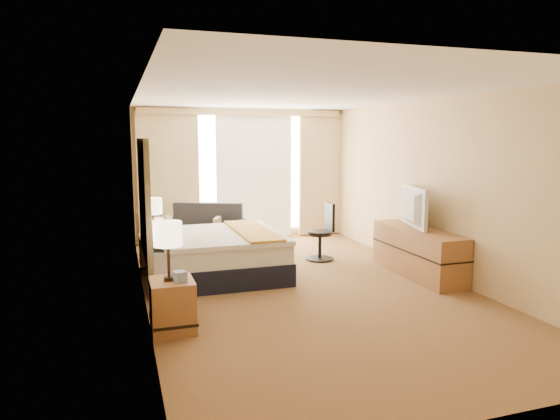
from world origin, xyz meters
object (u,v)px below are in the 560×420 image
object	(u,v)px
floor_lamp	(145,181)
television	(407,207)
bed	(215,254)
loveseat	(205,236)
nightstand_right	(155,253)
nightstand_left	(172,305)
lamp_left	(168,235)
lamp_right	(153,207)
media_dresser	(418,252)
desk_chair	(323,235)

from	to	relation	value
floor_lamp	television	world-z (taller)	floor_lamp
bed	floor_lamp	bearing A→B (deg)	110.97
loveseat	nightstand_right	bearing A→B (deg)	-109.19
nightstand_left	nightstand_right	world-z (taller)	same
lamp_left	lamp_right	bearing A→B (deg)	89.72
bed	media_dresser	bearing A→B (deg)	-16.39
loveseat	lamp_left	size ratio (longest dim) A/B	2.47
loveseat	television	size ratio (longest dim) A/B	1.48
lamp_right	television	distance (m)	3.84
media_dresser	desk_chair	distance (m)	1.64
nightstand_right	loveseat	bearing A→B (deg)	47.47
desk_chair	lamp_right	size ratio (longest dim) A/B	1.63
nightstand_right	lamp_left	world-z (taller)	lamp_left
nightstand_left	nightstand_right	distance (m)	2.50
lamp_left	lamp_right	xyz separation A→B (m)	(0.01, 2.45, -0.03)
loveseat	floor_lamp	bearing A→B (deg)	173.79
lamp_left	lamp_right	world-z (taller)	lamp_left
nightstand_right	floor_lamp	bearing A→B (deg)	91.08
desk_chair	lamp_right	xyz separation A→B (m)	(-2.74, 0.07, 0.58)
bed	lamp_right	world-z (taller)	lamp_right
nightstand_right	bed	size ratio (longest dim) A/B	0.29
lamp_right	loveseat	bearing A→B (deg)	48.54
floor_lamp	television	xyz separation A→B (m)	(3.68, -2.79, -0.25)
loveseat	lamp_right	size ratio (longest dim) A/B	2.63
desk_chair	lamp_left	xyz separation A→B (m)	(-2.76, -2.38, 0.61)
media_dresser	lamp_left	size ratio (longest dim) A/B	2.87
lamp_left	television	xyz separation A→B (m)	(3.68, 1.31, -0.03)
television	loveseat	bearing A→B (deg)	64.86
nightstand_right	desk_chair	xyz separation A→B (m)	(2.73, -0.13, 0.15)
nightstand_left	lamp_left	distance (m)	0.76
loveseat	lamp_left	world-z (taller)	lamp_left
nightstand_right	lamp_right	size ratio (longest dim) A/B	0.93
lamp_right	desk_chair	bearing A→B (deg)	-1.48
nightstand_right	television	size ratio (longest dim) A/B	0.52
bed	television	xyz separation A→B (m)	(2.84, -0.60, 0.66)
nightstand_right	media_dresser	xyz separation A→B (m)	(3.70, -1.45, 0.07)
nightstand_right	lamp_left	size ratio (longest dim) A/B	0.88
nightstand_right	lamp_right	xyz separation A→B (m)	(-0.01, -0.05, 0.73)
nightstand_left	loveseat	world-z (taller)	loveseat
floor_lamp	desk_chair	xyz separation A→B (m)	(2.76, -1.72, -0.82)
lamp_left	nightstand_right	bearing A→B (deg)	89.42
bed	lamp_right	size ratio (longest dim) A/B	3.24
media_dresser	lamp_right	world-z (taller)	lamp_right
media_dresser	lamp_left	distance (m)	3.93
desk_chair	lamp_left	distance (m)	3.69
desk_chair	lamp_left	world-z (taller)	lamp_left
nightstand_left	television	bearing A→B (deg)	19.63
nightstand_right	loveseat	world-z (taller)	loveseat
bed	desk_chair	size ratio (longest dim) A/B	1.99
media_dresser	loveseat	xyz separation A→B (m)	(-2.75, 2.49, -0.07)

